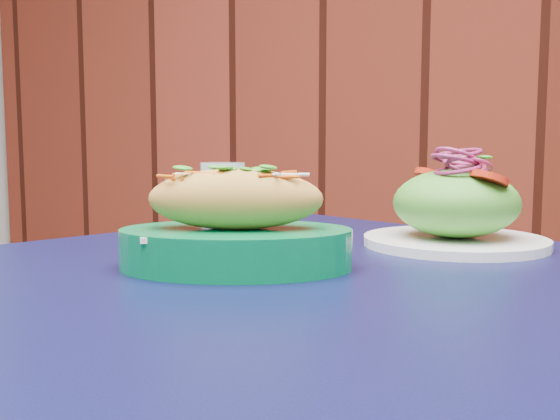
% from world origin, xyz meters
% --- Properties ---
extents(cafe_table, '(1.05, 1.05, 0.75)m').
position_xyz_m(cafe_table, '(-0.19, 1.26, 0.66)').
color(cafe_table, black).
rests_on(cafe_table, ground).
extents(banh_mi_basket, '(0.29, 0.25, 0.12)m').
position_xyz_m(banh_mi_basket, '(-0.26, 1.24, 0.79)').
color(banh_mi_basket, '#026C39').
rests_on(banh_mi_basket, cafe_table).
extents(salad_plate, '(0.24, 0.24, 0.13)m').
position_xyz_m(salad_plate, '(-0.07, 1.49, 0.80)').
color(salad_plate, white).
rests_on(salad_plate, cafe_table).
extents(water_glass, '(0.07, 0.07, 0.11)m').
position_xyz_m(water_glass, '(-0.40, 1.46, 0.80)').
color(water_glass, silver).
rests_on(water_glass, cafe_table).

